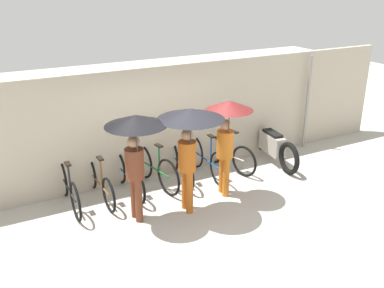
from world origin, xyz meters
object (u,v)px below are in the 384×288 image
at_px(parked_bicycle_1, 99,182).
at_px(motorcycle, 272,145).
at_px(pedestrian_leading, 135,138).
at_px(parked_bicycle_3, 155,168).
at_px(pedestrian_center, 190,129).
at_px(parked_bicycle_5, 206,159).
at_px(parked_bicycle_4, 180,164).
at_px(parked_bicycle_0, 69,188).
at_px(parked_bicycle_2, 128,176).
at_px(pedestrian_trailing, 228,124).
at_px(parked_bicycle_6, 228,154).

distance_m(parked_bicycle_1, motorcycle, 4.03).
bearing_deg(pedestrian_leading, parked_bicycle_1, -75.30).
bearing_deg(parked_bicycle_3, pedestrian_center, 176.93).
bearing_deg(parked_bicycle_5, parked_bicycle_4, 82.63).
height_order(parked_bicycle_0, parked_bicycle_5, parked_bicycle_0).
bearing_deg(parked_bicycle_2, parked_bicycle_1, 88.05).
distance_m(parked_bicycle_2, pedestrian_center, 1.91).
xyz_separation_m(pedestrian_leading, pedestrian_center, (0.92, -0.15, 0.06)).
height_order(pedestrian_center, pedestrian_trailing, pedestrian_center).
relative_size(parked_bicycle_5, pedestrian_center, 0.90).
bearing_deg(parked_bicycle_0, parked_bicycle_2, -88.08).
xyz_separation_m(parked_bicycle_5, motorcycle, (1.71, -0.03, 0.02)).
height_order(parked_bicycle_1, parked_bicycle_3, parked_bicycle_3).
relative_size(parked_bicycle_3, pedestrian_leading, 0.88).
bearing_deg(parked_bicycle_2, pedestrian_trailing, -123.05).
bearing_deg(parked_bicycle_5, pedestrian_center, 140.32).
height_order(parked_bicycle_3, motorcycle, parked_bicycle_3).
relative_size(parked_bicycle_2, parked_bicycle_3, 0.98).
distance_m(parked_bicycle_4, motorcycle, 2.29).
relative_size(parked_bicycle_0, parked_bicycle_3, 1.03).
bearing_deg(parked_bicycle_6, parked_bicycle_0, 76.97).
bearing_deg(pedestrian_trailing, parked_bicycle_6, -115.64).
bearing_deg(motorcycle, parked_bicycle_4, 94.02).
bearing_deg(parked_bicycle_4, parked_bicycle_0, 100.53).
distance_m(parked_bicycle_2, parked_bicycle_5, 1.74).
height_order(parked_bicycle_4, pedestrian_center, pedestrian_center).
xyz_separation_m(parked_bicycle_0, pedestrian_leading, (0.95, -1.08, 1.17)).
bearing_deg(parked_bicycle_5, parked_bicycle_6, -82.11).
height_order(parked_bicycle_5, pedestrian_leading, pedestrian_leading).
relative_size(parked_bicycle_5, pedestrian_leading, 0.91).
bearing_deg(parked_bicycle_2, parked_bicycle_0, 90.51).
bearing_deg(parked_bicycle_1, parked_bicycle_2, -92.71).
bearing_deg(parked_bicycle_5, parked_bicycle_0, 90.40).
relative_size(parked_bicycle_1, parked_bicycle_4, 1.04).
height_order(parked_bicycle_2, parked_bicycle_5, parked_bicycle_2).
bearing_deg(parked_bicycle_3, parked_bicycle_5, -102.30).
distance_m(parked_bicycle_1, parked_bicycle_3, 1.16).
distance_m(parked_bicycle_2, parked_bicycle_4, 1.16).
xyz_separation_m(parked_bicycle_0, motorcycle, (4.61, -0.05, 0.02)).
xyz_separation_m(parked_bicycle_0, pedestrian_trailing, (2.78, -0.98, 1.09)).
distance_m(pedestrian_leading, motorcycle, 3.97).
bearing_deg(parked_bicycle_3, parked_bicycle_0, 82.86).
height_order(parked_bicycle_3, parked_bicycle_4, parked_bicycle_3).
distance_m(parked_bicycle_3, parked_bicycle_6, 1.74).
relative_size(parked_bicycle_2, parked_bicycle_5, 0.95).
relative_size(parked_bicycle_6, motorcycle, 0.75).
height_order(parked_bicycle_4, pedestrian_leading, pedestrian_leading).
bearing_deg(parked_bicycle_1, parked_bicycle_5, -93.20).
bearing_deg(pedestrian_leading, pedestrian_center, 167.19).
bearing_deg(pedestrian_trailing, parked_bicycle_0, -11.31).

